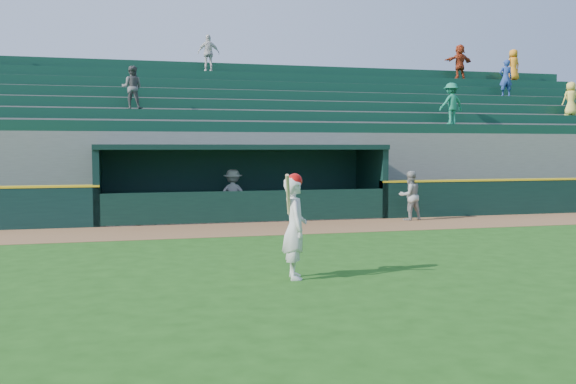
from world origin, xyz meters
The scene contains 7 objects.
ground centered at (0.00, 0.00, 0.00)m, with size 120.00×120.00×0.00m, color #1C4B12.
warning_track centered at (0.00, 4.90, 0.01)m, with size 40.00×3.00×0.01m, color brown.
dugout_player_front centered at (5.20, 5.81, 0.81)m, with size 0.78×0.61×1.61m, color #999994.
dugout_player_inside centered at (-0.30, 7.66, 0.82)m, with size 1.06×0.61×1.65m, color #A9A9A3.
dugout centered at (0.00, 8.00, 1.36)m, with size 9.40×2.80×2.46m.
stands centered at (0.03, 12.57, 2.39)m, with size 34.50×6.31×7.13m.
batter_at_plate centered at (-0.87, -2.20, 0.96)m, with size 0.55×0.83×1.92m.
Camera 1 is at (-3.89, -13.27, 2.38)m, focal length 40.00 mm.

